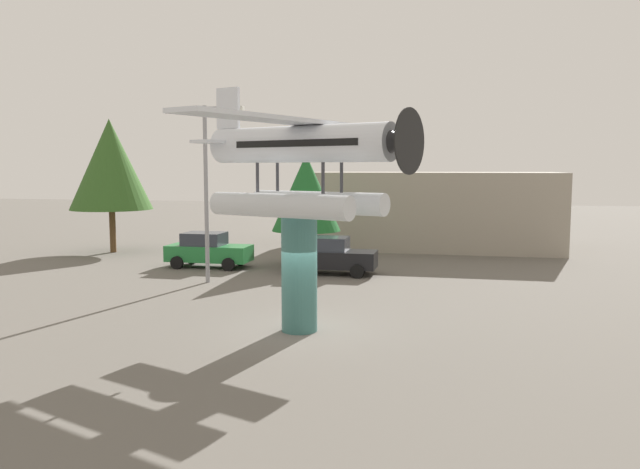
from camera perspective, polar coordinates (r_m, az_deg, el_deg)
name	(u,v)px	position (r m, az deg, el deg)	size (l,w,h in m)	color
ground_plane	(299,331)	(19.65, -1.88, -8.72)	(140.00, 140.00, 0.00)	#605B54
display_pedestal	(299,274)	(19.27, -1.89, -3.57)	(1.10, 1.10, 3.57)	#386B66
floatplane_monument	(302,160)	(18.92, -1.61, 6.77)	(7.19, 10.08, 4.00)	silver
car_near_green	(208,250)	(32.23, -10.13, -1.38)	(4.20, 2.02, 1.76)	#237A38
car_mid_black	(330,256)	(29.69, 0.96, -1.92)	(4.20, 2.02, 1.76)	black
streetlight_primary	(210,181)	(27.59, -9.92, 4.84)	(1.84, 0.28, 7.65)	gray
storefront_building	(432,210)	(40.53, 10.12, 2.24)	(15.40, 7.60, 4.73)	#9E9384
tree_west	(110,165)	(39.08, -18.49, 6.04)	(4.77, 4.77, 7.86)	brown
tree_east	(306,193)	(32.11, -1.27, 3.80)	(3.52, 3.52, 5.71)	brown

